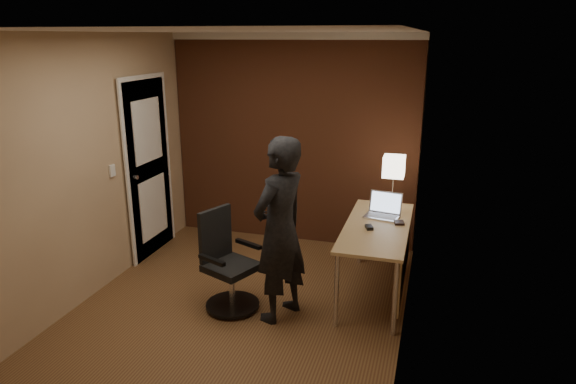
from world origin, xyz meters
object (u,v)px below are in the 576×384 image
object	(u,v)px
desk	(384,238)
desk_lamp	(394,167)
office_chair	(227,267)
laptop	(384,210)
wallet	(399,223)
mouse	(369,227)
person	(280,230)

from	to	relation	value
desk	desk_lamp	xyz separation A→B (m)	(0.00, 0.66, 0.55)
desk	office_chair	world-z (taller)	office_chair
laptop	office_chair	distance (m)	1.66
desk_lamp	wallet	bearing A→B (deg)	-77.58
mouse	wallet	world-z (taller)	mouse
wallet	mouse	bearing A→B (deg)	-139.87
wallet	office_chair	distance (m)	1.70
desk	desk_lamp	size ratio (longest dim) A/B	2.80
desk_lamp	person	bearing A→B (deg)	-122.77
mouse	office_chair	distance (m)	1.38
desk	laptop	distance (m)	0.35
desk_lamp	person	world-z (taller)	person
laptop	office_chair	size ratio (longest dim) A/B	0.40
mouse	office_chair	world-z (taller)	office_chair
desk	wallet	size ratio (longest dim) A/B	13.64
office_chair	desk	bearing A→B (deg)	24.64
desk	laptop	bearing A→B (deg)	99.02
desk_lamp	laptop	bearing A→B (deg)	-97.13
laptop	wallet	bearing A→B (deg)	-48.50
desk	person	size ratio (longest dim) A/B	0.90
mouse	person	size ratio (longest dim) A/B	0.06
office_chair	laptop	bearing A→B (deg)	34.81
laptop	wallet	xyz separation A→B (m)	(0.17, -0.19, -0.05)
desk_lamp	office_chair	size ratio (longest dim) A/B	0.58
desk_lamp	person	distance (m)	1.60
laptop	mouse	bearing A→B (deg)	-102.18
desk_lamp	mouse	xyz separation A→B (m)	(-0.14, -0.78, -0.40)
laptop	person	bearing A→B (deg)	-130.29
laptop	person	xyz separation A→B (m)	(-0.80, -0.94, 0.04)
desk_lamp	mouse	bearing A→B (deg)	-99.80
person	desk	bearing A→B (deg)	150.48
laptop	mouse	xyz separation A→B (m)	(-0.09, -0.41, -0.05)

